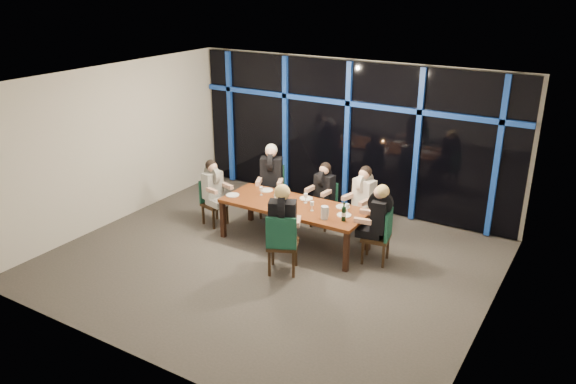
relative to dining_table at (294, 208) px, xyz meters
name	(u,v)px	position (x,y,z in m)	size (l,w,h in m)	color
room	(268,145)	(0.00, -0.80, 1.34)	(7.04, 7.00, 3.02)	#4E4945
window_wall	(349,133)	(0.01, 2.13, 0.87)	(6.86, 0.43, 2.94)	black
dining_table	(294,208)	(0.00, 0.00, 0.00)	(2.60, 1.00, 0.75)	brown
chair_far_left	(272,188)	(-1.05, 0.92, -0.12)	(0.61, 0.61, 1.00)	#301E10
chair_far_mid	(325,202)	(0.12, 0.98, -0.20)	(0.44, 0.44, 0.87)	#301E10
chair_far_right	(365,209)	(0.93, 0.96, -0.17)	(0.51, 0.51, 0.92)	#301E10
chair_end_left	(212,199)	(-1.79, -0.05, -0.19)	(0.50, 0.50, 0.88)	#301E10
chair_end_right	(381,234)	(1.60, 0.13, -0.16)	(0.51, 0.51, 0.94)	#301E10
chair_near_mid	(282,241)	(0.40, -1.05, -0.10)	(0.64, 0.64, 1.03)	#301E10
diner_far_left	(271,170)	(-1.01, 0.84, 0.28)	(0.63, 0.69, 0.98)	black
diner_far_mid	(324,186)	(0.11, 0.90, 0.15)	(0.46, 0.56, 0.85)	black
diner_far_right	(363,192)	(0.92, 0.88, 0.20)	(0.52, 0.62, 0.90)	silver
diner_end_left	(213,183)	(-1.72, -0.07, 0.16)	(0.59, 0.50, 0.86)	black
diner_end_right	(378,212)	(1.52, 0.12, 0.22)	(0.62, 0.51, 0.92)	black
diner_near_mid	(283,215)	(0.37, -0.97, 0.30)	(0.65, 0.71, 1.01)	black
plate_far_left	(267,190)	(-0.78, 0.32, 0.08)	(0.24, 0.24, 0.01)	white
plate_far_mid	(306,198)	(0.05, 0.34, 0.08)	(0.24, 0.24, 0.01)	white
plate_far_right	(343,207)	(0.79, 0.33, 0.08)	(0.24, 0.24, 0.01)	white
plate_end_left	(233,195)	(-1.18, -0.21, 0.08)	(0.24, 0.24, 0.01)	white
plate_end_right	(344,215)	(0.96, 0.02, 0.08)	(0.24, 0.24, 0.01)	white
plate_near_mid	(287,214)	(0.13, -0.45, 0.08)	(0.24, 0.24, 0.01)	white
wine_bottle	(344,214)	(1.05, -0.18, 0.19)	(0.07, 0.07, 0.33)	black
water_pitcher	(325,213)	(0.75, -0.27, 0.18)	(0.14, 0.12, 0.22)	silver
tea_light	(282,205)	(-0.14, -0.16, 0.08)	(0.05, 0.05, 0.03)	#F49649
wine_glass_a	(276,197)	(-0.29, -0.13, 0.19)	(0.07, 0.07, 0.17)	white
wine_glass_b	(306,196)	(0.14, 0.17, 0.20)	(0.07, 0.07, 0.18)	white
wine_glass_c	(312,204)	(0.40, -0.08, 0.19)	(0.06, 0.06, 0.17)	silver
wine_glass_d	(261,189)	(-0.74, 0.08, 0.18)	(0.06, 0.06, 0.16)	silver
wine_glass_e	(347,206)	(0.96, 0.14, 0.19)	(0.06, 0.06, 0.17)	white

